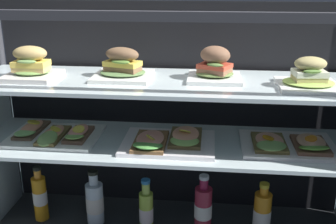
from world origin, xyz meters
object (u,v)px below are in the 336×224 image
at_px(open_sandwich_tray_right_of_center, 290,144).
at_px(juice_bottle_back_center, 146,209).
at_px(juice_bottle_front_second, 203,209).
at_px(open_sandwich_tray_center, 169,141).
at_px(plated_roll_sandwich_mid_left, 31,66).
at_px(juice_bottle_back_left, 95,202).
at_px(plated_roll_sandwich_right_of_center, 215,67).
at_px(plated_roll_sandwich_near_left_corner, 123,67).
at_px(open_sandwich_tray_far_right, 54,134).
at_px(plated_roll_sandwich_far_left, 309,77).
at_px(juice_bottle_front_left_end, 262,214).
at_px(juice_bottle_front_middle, 40,197).

distance_m(open_sandwich_tray_right_of_center, juice_bottle_back_center, 0.62).
bearing_deg(juice_bottle_front_second, open_sandwich_tray_right_of_center, -2.75).
bearing_deg(open_sandwich_tray_center, plated_roll_sandwich_mid_left, 177.95).
height_order(open_sandwich_tray_right_of_center, juice_bottle_back_center, open_sandwich_tray_right_of_center).
height_order(juice_bottle_back_left, juice_bottle_front_second, juice_bottle_front_second).
bearing_deg(plated_roll_sandwich_right_of_center, plated_roll_sandwich_near_left_corner, -179.25).
distance_m(plated_roll_sandwich_right_of_center, juice_bottle_back_center, 0.64).
bearing_deg(plated_roll_sandwich_right_of_center, juice_bottle_back_left, -178.65).
distance_m(open_sandwich_tray_center, juice_bottle_front_second, 0.33).
height_order(plated_roll_sandwich_near_left_corner, open_sandwich_tray_far_right, plated_roll_sandwich_near_left_corner).
height_order(plated_roll_sandwich_far_left, juice_bottle_back_center, plated_roll_sandwich_far_left).
bearing_deg(juice_bottle_back_left, plated_roll_sandwich_near_left_corner, 2.83).
distance_m(juice_bottle_back_left, juice_bottle_front_second, 0.45).
xyz_separation_m(plated_roll_sandwich_mid_left, open_sandwich_tray_far_right, (0.06, 0.01, -0.27)).
height_order(plated_roll_sandwich_near_left_corner, juice_bottle_back_left, plated_roll_sandwich_near_left_corner).
bearing_deg(open_sandwich_tray_center, open_sandwich_tray_far_right, 177.03).
bearing_deg(juice_bottle_front_left_end, juice_bottle_front_middle, 178.72).
height_order(plated_roll_sandwich_far_left, juice_bottle_front_second, plated_roll_sandwich_far_left).
xyz_separation_m(plated_roll_sandwich_mid_left, open_sandwich_tray_center, (0.50, -0.02, -0.26)).
bearing_deg(plated_roll_sandwich_right_of_center, plated_roll_sandwich_mid_left, -175.80).
bearing_deg(plated_roll_sandwich_far_left, plated_roll_sandwich_mid_left, 178.56).
height_order(plated_roll_sandwich_right_of_center, juice_bottle_back_left, plated_roll_sandwich_right_of_center).
distance_m(open_sandwich_tray_center, open_sandwich_tray_right_of_center, 0.44).
relative_size(open_sandwich_tray_far_right, juice_bottle_back_left, 1.43).
bearing_deg(plated_roll_sandwich_mid_left, plated_roll_sandwich_far_left, -1.44).
bearing_deg(juice_bottle_front_second, plated_roll_sandwich_far_left, -6.73).
bearing_deg(open_sandwich_tray_center, juice_bottle_front_second, 13.98).
bearing_deg(plated_roll_sandwich_right_of_center, juice_bottle_front_left_end, -8.28).
bearing_deg(plated_roll_sandwich_far_left, open_sandwich_tray_far_right, 178.15).
height_order(plated_roll_sandwich_right_of_center, open_sandwich_tray_far_right, plated_roll_sandwich_right_of_center).
bearing_deg(juice_bottle_back_left, open_sandwich_tray_center, -10.12).
bearing_deg(open_sandwich_tray_far_right, open_sandwich_tray_right_of_center, -0.28).
bearing_deg(open_sandwich_tray_center, plated_roll_sandwich_near_left_corner, 160.47).
distance_m(plated_roll_sandwich_near_left_corner, open_sandwich_tray_center, 0.32).
bearing_deg(plated_roll_sandwich_far_left, juice_bottle_front_middle, 176.42).
relative_size(open_sandwich_tray_far_right, juice_bottle_front_second, 1.35).
distance_m(plated_roll_sandwich_far_left, open_sandwich_tray_right_of_center, 0.26).
relative_size(open_sandwich_tray_center, juice_bottle_front_second, 1.35).
relative_size(plated_roll_sandwich_near_left_corner, open_sandwich_tray_center, 0.61).
height_order(open_sandwich_tray_right_of_center, juice_bottle_front_middle, open_sandwich_tray_right_of_center).
xyz_separation_m(plated_roll_sandwich_near_left_corner, juice_bottle_back_left, (-0.14, -0.01, -0.57)).
bearing_deg(open_sandwich_tray_right_of_center, plated_roll_sandwich_right_of_center, 170.25).
bearing_deg(juice_bottle_front_left_end, juice_bottle_front_second, -179.13).
xyz_separation_m(plated_roll_sandwich_mid_left, plated_roll_sandwich_near_left_corner, (0.33, 0.04, -0.01)).
height_order(juice_bottle_back_center, juice_bottle_front_left_end, juice_bottle_front_left_end).
bearing_deg(juice_bottle_front_middle, plated_roll_sandwich_right_of_center, 0.78).
relative_size(plated_roll_sandwich_near_left_corner, plated_roll_sandwich_right_of_center, 1.09).
xyz_separation_m(open_sandwich_tray_far_right, juice_bottle_back_left, (0.13, 0.03, -0.31)).
distance_m(plated_roll_sandwich_far_left, juice_bottle_front_middle, 1.17).
distance_m(plated_roll_sandwich_mid_left, plated_roll_sandwich_far_left, 0.98).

